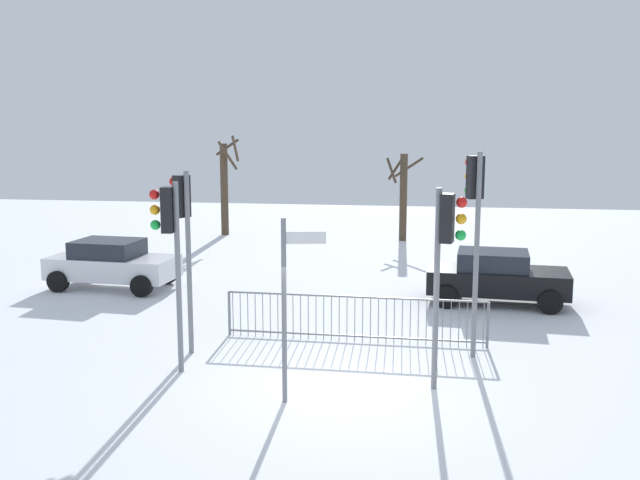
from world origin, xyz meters
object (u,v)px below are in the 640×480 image
car_black_far (496,276)px  direction_sign_post (287,301)px  bare_tree_right (225,185)px  traffic_light_mid_right (475,207)px  traffic_light_foreground_right (183,220)px  traffic_light_rear_right (169,234)px  car_white_near (112,263)px  traffic_light_foreground_left (446,244)px  bare_tree_left (403,194)px

car_black_far → direction_sign_post: bearing=-114.4°
car_black_far → bare_tree_right: size_ratio=0.89×
traffic_light_mid_right → traffic_light_foreground_right: traffic_light_mid_right is taller
direction_sign_post → bare_tree_right: bearing=97.6°
direction_sign_post → traffic_light_foreground_right: bearing=126.3°
direction_sign_post → bare_tree_right: bare_tree_right is taller
traffic_light_rear_right → traffic_light_mid_right: bearing=-80.2°
direction_sign_post → bare_tree_right: (-6.47, 18.64, 0.35)m
traffic_light_foreground_right → bare_tree_right: bare_tree_right is taller
car_white_near → bare_tree_right: bearing=91.4°
traffic_light_foreground_right → car_white_near: bearing=68.4°
traffic_light_foreground_left → bare_tree_left: 17.29m
traffic_light_rear_right → car_white_near: 8.39m
car_white_near → bare_tree_left: size_ratio=1.07×
traffic_light_foreground_right → bare_tree_right: 16.57m
bare_tree_right → traffic_light_foreground_left: bearing=-62.3°
car_black_far → traffic_light_foreground_left: bearing=-98.5°
traffic_light_foreground_left → traffic_light_mid_right: bearing=174.8°
traffic_light_mid_right → car_black_far: 5.35m
car_black_far → car_white_near: 11.38m
traffic_light_rear_right → car_white_near: traffic_light_rear_right is taller
car_white_near → bare_tree_right: bare_tree_right is taller
traffic_light_mid_right → bare_tree_left: traffic_light_mid_right is taller
traffic_light_foreground_right → direction_sign_post: size_ratio=1.19×
traffic_light_rear_right → car_black_far: 9.84m
car_black_far → bare_tree_right: bare_tree_right is taller
traffic_light_foreground_right → car_black_far: size_ratio=1.02×
traffic_light_mid_right → bare_tree_right: bearing=96.5°
car_black_far → car_white_near: same height
car_white_near → car_black_far: bearing=3.4°
car_white_near → bare_tree_right: (0.55, 10.58, 1.45)m
bare_tree_right → traffic_light_foreground_right: bearing=-77.1°
traffic_light_rear_right → direction_sign_post: bearing=-123.6°
traffic_light_foreground_left → bare_tree_left: size_ratio=1.04×
traffic_light_foreground_right → bare_tree_left: bearing=16.2°
car_black_far → traffic_light_mid_right: bearing=-97.0°
traffic_light_foreground_left → car_white_near: traffic_light_foreground_left is taller
traffic_light_foreground_left → car_black_far: 7.30m
car_white_near → bare_tree_left: (8.40, 10.19, 1.21)m
traffic_light_mid_right → bare_tree_right: bare_tree_right is taller
traffic_light_mid_right → car_white_near: size_ratio=1.12×
car_white_near → traffic_light_mid_right: bearing=-20.6°
traffic_light_foreground_left → direction_sign_post: 3.09m
car_black_far → bare_tree_left: bearing=110.7°
traffic_light_mid_right → bare_tree_left: bearing=71.5°
traffic_light_foreground_right → bare_tree_right: bearing=43.9°
traffic_light_rear_right → car_white_near: (-4.41, 6.84, -2.06)m
traffic_light_mid_right → bare_tree_left: (-2.01, 15.04, -1.25)m
bare_tree_left → traffic_light_mid_right: bearing=-82.4°
car_black_far → traffic_light_rear_right: bearing=-131.7°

